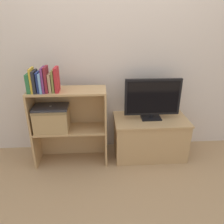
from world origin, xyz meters
The scene contains 18 objects.
ground_plane centered at (0.00, 0.00, 0.00)m, with size 16.00×16.00×0.00m, color #A37F56.
wall_back centered at (0.00, 0.48, 1.20)m, with size 10.00×0.05×2.40m.
tv_stand centered at (0.45, 0.22, 0.24)m, with size 0.83×0.46×0.47m.
tv centered at (0.45, 0.22, 0.72)m, with size 0.61×0.14×0.46m.
bookshelf_lower_tier centered at (-0.46, 0.21, 0.27)m, with size 0.79×0.30×0.42m.
bookshelf_upper_tier centered at (-0.46, 0.21, 0.69)m, with size 0.79×0.30×0.44m.
book_forest centered at (-0.80, 0.10, 0.95)m, with size 0.04×0.14×0.18m.
book_mustard centered at (-0.77, 0.10, 0.97)m, with size 0.02×0.14×0.23m.
book_charcoal centered at (-0.74, 0.10, 0.96)m, with size 0.03×0.16×0.21m.
book_navy centered at (-0.71, 0.10, 0.95)m, with size 0.02×0.13×0.20m.
book_skyblue centered at (-0.69, 0.10, 0.95)m, with size 0.02×0.16×0.19m.
book_plum centered at (-0.66, 0.10, 0.97)m, with size 0.02×0.15×0.24m.
book_maroon centered at (-0.63, 0.10, 0.98)m, with size 0.02×0.14×0.25m.
book_tan centered at (-0.60, 0.10, 0.94)m, with size 0.03×0.12×0.18m.
book_olive centered at (-0.57, 0.10, 0.96)m, with size 0.02×0.12×0.21m.
book_crimson centered at (-0.54, 0.10, 0.97)m, with size 0.03×0.14×0.24m.
storage_basket_left centered at (-0.64, 0.14, 0.55)m, with size 0.36×0.27×0.25m.
laptop centered at (-0.64, 0.14, 0.68)m, with size 0.36×0.23×0.02m.
Camera 1 is at (-0.14, -1.97, 1.54)m, focal length 35.00 mm.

